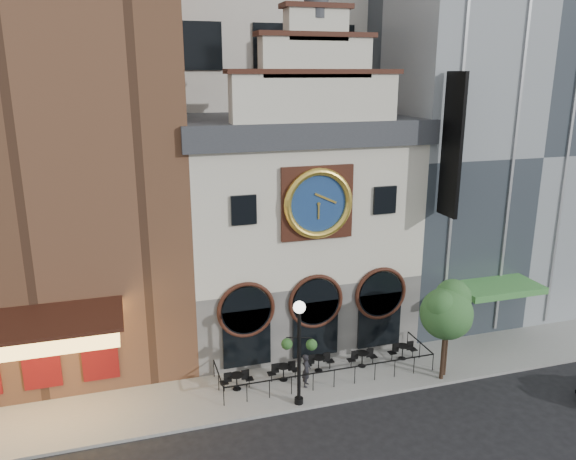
# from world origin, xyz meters

# --- Properties ---
(ground) EXTENTS (120.00, 120.00, 0.00)m
(ground) POSITION_xyz_m (0.00, 0.00, 0.00)
(ground) COLOR black
(ground) RESTS_ON ground
(sidewalk) EXTENTS (44.00, 5.00, 0.15)m
(sidewalk) POSITION_xyz_m (0.00, 2.50, 0.07)
(sidewalk) COLOR gray
(sidewalk) RESTS_ON ground
(clock_building) EXTENTS (12.60, 8.78, 18.65)m
(clock_building) POSITION_xyz_m (0.00, 7.82, 6.69)
(clock_building) COLOR #605E5B
(clock_building) RESTS_ON ground
(theater_building) EXTENTS (14.00, 15.60, 25.00)m
(theater_building) POSITION_xyz_m (-13.00, 9.96, 12.60)
(theater_building) COLOR brown
(theater_building) RESTS_ON ground
(retail_building) EXTENTS (14.00, 14.40, 20.00)m
(retail_building) POSITION_xyz_m (12.99, 9.99, 10.14)
(retail_building) COLOR gray
(retail_building) RESTS_ON ground
(cafe_railing) EXTENTS (10.60, 2.60, 0.90)m
(cafe_railing) POSITION_xyz_m (0.00, 2.50, 0.60)
(cafe_railing) COLOR black
(cafe_railing) RESTS_ON sidewalk
(bistro_0) EXTENTS (1.58, 0.68, 0.90)m
(bistro_0) POSITION_xyz_m (-4.47, 2.36, 0.61)
(bistro_0) COLOR black
(bistro_0) RESTS_ON sidewalk
(bistro_1) EXTENTS (1.58, 0.68, 0.90)m
(bistro_1) POSITION_xyz_m (-2.12, 2.52, 0.61)
(bistro_1) COLOR black
(bistro_1) RESTS_ON sidewalk
(bistro_2) EXTENTS (1.58, 0.68, 0.90)m
(bistro_2) POSITION_xyz_m (-0.19, 2.83, 0.61)
(bistro_2) COLOR black
(bistro_2) RESTS_ON sidewalk
(bistro_3) EXTENTS (1.58, 0.68, 0.90)m
(bistro_3) POSITION_xyz_m (2.08, 2.61, 0.61)
(bistro_3) COLOR black
(bistro_3) RESTS_ON sidewalk
(bistro_4) EXTENTS (1.58, 0.68, 0.90)m
(bistro_4) POSITION_xyz_m (4.42, 2.70, 0.61)
(bistro_4) COLOR black
(bistro_4) RESTS_ON sidewalk
(pedestrian) EXTENTS (0.64, 0.71, 1.64)m
(pedestrian) POSITION_xyz_m (-1.23, 1.70, 0.97)
(pedestrian) COLOR black
(pedestrian) RESTS_ON sidewalk
(lamppost) EXTENTS (1.52, 0.89, 4.97)m
(lamppost) POSITION_xyz_m (-2.02, 0.40, 3.23)
(lamppost) COLOR black
(lamppost) RESTS_ON sidewalk
(tree_left) EXTENTS (2.58, 2.49, 4.98)m
(tree_left) POSITION_xyz_m (5.35, 0.43, 3.80)
(tree_left) COLOR #382619
(tree_left) RESTS_ON sidewalk
(tree_right) EXTENTS (2.38, 2.29, 4.59)m
(tree_right) POSITION_xyz_m (5.68, 0.72, 3.51)
(tree_right) COLOR #382619
(tree_right) RESTS_ON sidewalk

